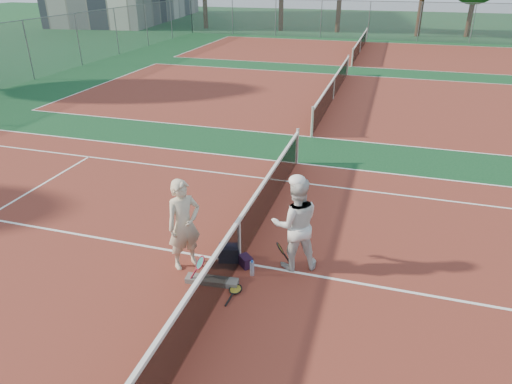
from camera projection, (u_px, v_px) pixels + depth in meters
The scene contains 17 objects.
ground at pixel (240, 263), 9.21m from camera, with size 130.00×130.00×0.00m, color #103D1E.
court_main at pixel (240, 263), 9.21m from camera, with size 23.77×10.97×0.01m, color maroon.
court_far_a at pixel (333, 99), 20.83m from camera, with size 23.77×10.97×0.01m, color maroon.
court_far_b at pixel (360, 52), 32.45m from camera, with size 23.77×10.97×0.01m, color maroon.
net_main at pixel (239, 241), 8.99m from camera, with size 0.10×10.98×1.02m, color black, non-canonical shape.
net_far_a at pixel (334, 88), 20.61m from camera, with size 0.10×10.98×1.02m, color black, non-canonical shape.
net_far_b at pixel (360, 45), 32.23m from camera, with size 0.10×10.98×1.02m, color black, non-canonical shape.
fence_back at pixel (369, 21), 37.82m from camera, with size 32.00×0.06×3.00m, color slate, non-canonical shape.
player_a at pixel (184, 225), 8.74m from camera, with size 0.68×0.45×1.86m, color beige.
player_b at pixel (295, 224), 8.72m from camera, with size 0.93×0.72×1.91m, color silver.
racket_red at pixel (201, 269), 8.58m from camera, with size 0.36×0.27×0.52m, color maroon, non-canonical shape.
racket_black_held at pixel (280, 255), 9.00m from camera, with size 0.32×0.27×0.54m, color black, non-canonical shape.
racket_spare at pixel (235, 290), 8.39m from camera, with size 0.60×0.27×0.06m, color black, non-canonical shape.
sports_bag_navy at pixel (229, 253), 9.23m from camera, with size 0.42×0.28×0.33m, color #111533.
sports_bag_purple at pixel (246, 261), 9.06m from camera, with size 0.28×0.19×0.23m, color black.
net_cover_canvas at pixel (212, 281), 8.59m from camera, with size 1.00×0.23×0.11m, color #615D57.
water_bottle at pixel (252, 269), 8.77m from camera, with size 0.09×0.09×0.30m, color #C9E4FF.
Camera 1 is at (2.50, -7.23, 5.34)m, focal length 32.00 mm.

